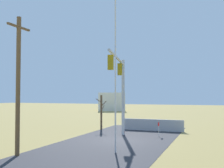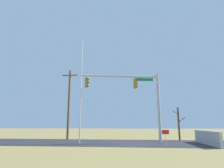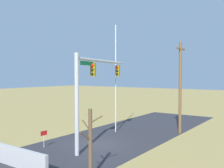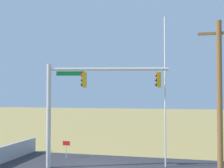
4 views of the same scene
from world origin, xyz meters
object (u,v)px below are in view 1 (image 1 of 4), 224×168
(open_sign, at_px, (159,126))
(signal_mast, at_px, (120,81))
(bare_tree, at_px, (101,112))
(distant_building, at_px, (111,102))
(utility_pole, at_px, (18,83))
(flagpole, at_px, (115,73))

(open_sign, bearing_deg, signal_mast, 128.20)
(bare_tree, distance_m, distant_building, 34.68)
(utility_pole, bearing_deg, flagpole, -60.80)
(utility_pole, xyz_separation_m, bare_tree, (12.49, 0.02, -2.42))
(utility_pole, distance_m, open_sign, 12.39)
(utility_pole, relative_size, distant_building, 1.20)
(utility_pole, bearing_deg, distant_building, 14.25)
(flagpole, height_order, open_sign, flagpole)
(utility_pole, distance_m, distant_building, 46.70)
(bare_tree, bearing_deg, flagpole, -152.32)
(signal_mast, relative_size, flagpole, 0.78)
(open_sign, xyz_separation_m, distant_building, (35.05, 17.74, 1.12))
(bare_tree, relative_size, open_sign, 2.88)
(bare_tree, bearing_deg, distant_building, 19.30)
(flagpole, relative_size, utility_pole, 1.20)
(signal_mast, xyz_separation_m, open_sign, (2.13, -2.71, -3.80))
(distant_building, bearing_deg, utility_pole, 172.39)
(bare_tree, bearing_deg, open_sign, -110.31)
(utility_pole, relative_size, bare_tree, 2.32)
(signal_mast, xyz_separation_m, utility_pole, (-8.03, 3.55, -0.47))
(flagpole, bearing_deg, distant_building, 21.30)
(bare_tree, xyz_separation_m, open_sign, (-2.32, -6.28, -0.91))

